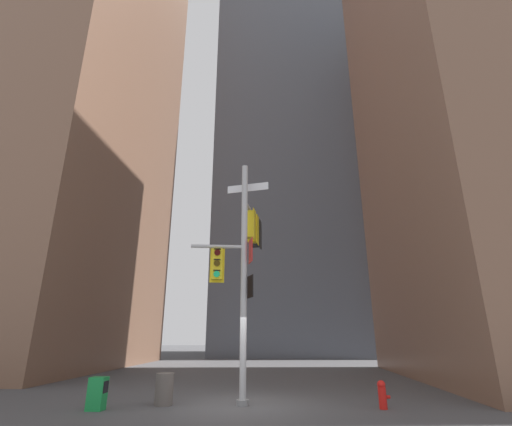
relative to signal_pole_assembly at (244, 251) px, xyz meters
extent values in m
plane|color=#474749|center=(0.06, -0.69, -4.79)|extent=(120.00, 120.00, 0.00)
cube|color=brown|center=(-16.84, 10.15, 19.96)|extent=(16.29, 16.29, 49.49)
cube|color=brown|center=(14.33, 6.01, 12.36)|extent=(14.18, 14.18, 34.29)
cube|color=#4C5460|center=(1.91, 27.16, 16.40)|extent=(14.61, 14.61, 42.37)
cylinder|color=#B2B2B5|center=(0.06, -0.69, -0.91)|extent=(0.21, 0.21, 7.75)
cylinder|color=gray|center=(0.06, -0.69, -4.71)|extent=(0.37, 0.37, 0.16)
cylinder|color=#B2B2B5|center=(0.18, 0.58, 1.63)|extent=(0.35, 2.57, 0.11)
cylinder|color=#B2B2B5|center=(-0.81, -0.83, -0.02)|extent=(1.76, 0.39, 0.11)
cube|color=yellow|center=(0.34, 0.18, 1.03)|extent=(0.07, 0.48, 1.14)
cube|color=yellow|center=(0.15, 0.20, 1.03)|extent=(0.37, 0.37, 1.00)
cylinder|color=#360605|center=(-0.05, 0.22, 1.38)|extent=(0.08, 0.20, 0.20)
cube|color=black|center=(-0.06, 0.22, 1.50)|extent=(0.09, 0.23, 0.02)
cylinder|color=yellow|center=(-0.05, 0.22, 1.03)|extent=(0.08, 0.20, 0.20)
cube|color=black|center=(-0.06, 0.22, 1.15)|extent=(0.09, 0.23, 0.02)
cylinder|color=#06311C|center=(-0.05, 0.22, 0.68)|extent=(0.08, 0.20, 0.20)
cube|color=black|center=(-0.06, 0.22, 0.80)|extent=(0.09, 0.23, 0.02)
cube|color=yellow|center=(0.40, 0.89, 1.03)|extent=(0.07, 0.48, 1.14)
cube|color=yellow|center=(0.21, 0.90, 1.03)|extent=(0.37, 0.37, 1.00)
cylinder|color=#360605|center=(0.02, 0.92, 1.38)|extent=(0.08, 0.20, 0.20)
cube|color=black|center=(0.01, 0.92, 1.50)|extent=(0.09, 0.23, 0.02)
cylinder|color=yellow|center=(0.02, 0.92, 1.03)|extent=(0.08, 0.20, 0.20)
cube|color=black|center=(0.01, 0.92, 1.15)|extent=(0.09, 0.23, 0.02)
cylinder|color=#06311C|center=(0.02, 0.92, 0.68)|extent=(0.08, 0.20, 0.20)
cube|color=black|center=(0.01, 0.92, 0.80)|extent=(0.09, 0.23, 0.02)
cube|color=black|center=(0.47, 1.59, 1.03)|extent=(0.07, 0.48, 1.14)
cube|color=black|center=(0.28, 1.61, 1.03)|extent=(0.37, 0.37, 1.00)
cylinder|color=#360605|center=(0.08, 1.63, 1.38)|extent=(0.08, 0.20, 0.20)
cube|color=black|center=(0.08, 1.63, 1.50)|extent=(0.09, 0.23, 0.02)
cylinder|color=#3C2C06|center=(0.08, 1.63, 1.03)|extent=(0.08, 0.20, 0.20)
cube|color=black|center=(0.08, 1.63, 1.15)|extent=(0.09, 0.23, 0.02)
cylinder|color=#19C672|center=(0.08, 1.63, 0.68)|extent=(0.08, 0.20, 0.20)
cube|color=black|center=(0.08, 1.63, 0.80)|extent=(0.09, 0.23, 0.02)
cube|color=yellow|center=(-0.84, -0.64, -0.62)|extent=(0.48, 0.10, 1.14)
cube|color=yellow|center=(-0.81, -0.83, -0.62)|extent=(0.39, 0.39, 1.00)
cylinder|color=#360605|center=(-0.78, -1.03, -0.27)|extent=(0.21, 0.09, 0.20)
cube|color=black|center=(-0.78, -1.03, -0.15)|extent=(0.23, 0.11, 0.02)
cylinder|color=#3C2C06|center=(-0.78, -1.03, -0.62)|extent=(0.21, 0.09, 0.20)
cube|color=black|center=(-0.78, -1.03, -0.50)|extent=(0.23, 0.11, 0.02)
cylinder|color=#19C672|center=(-0.78, -1.03, -0.97)|extent=(0.21, 0.09, 0.20)
cube|color=black|center=(-0.78, -1.03, -0.85)|extent=(0.23, 0.11, 0.02)
cube|color=white|center=(0.13, -0.35, 2.26)|extent=(1.52, 0.32, 0.28)
cube|color=#19479E|center=(0.13, -0.35, 2.26)|extent=(1.48, 0.31, 0.24)
cube|color=red|center=(0.28, -0.63, -0.14)|extent=(0.19, 0.62, 0.80)
cube|color=white|center=(0.28, -0.63, -0.14)|extent=(0.17, 0.58, 0.76)
cube|color=black|center=(0.27, -0.61, -1.32)|extent=(0.25, 0.56, 0.72)
cube|color=white|center=(0.27, -0.61, -1.32)|extent=(0.23, 0.52, 0.68)
cylinder|color=red|center=(4.06, -0.94, -4.50)|extent=(0.22, 0.22, 0.57)
sphere|color=red|center=(4.06, -0.94, -4.16)|extent=(0.23, 0.23, 0.23)
cylinder|color=red|center=(4.22, -0.94, -4.47)|extent=(0.10, 0.09, 0.09)
cube|color=#198C3F|center=(-3.90, -1.72, -4.36)|extent=(0.44, 0.36, 0.85)
cube|color=black|center=(-3.67, -1.72, -4.19)|extent=(0.01, 0.29, 0.31)
cylinder|color=#59514C|center=(-2.27, -0.84, -4.35)|extent=(0.53, 0.53, 0.88)
camera|label=1|loc=(1.35, -12.55, -2.79)|focal=25.52mm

